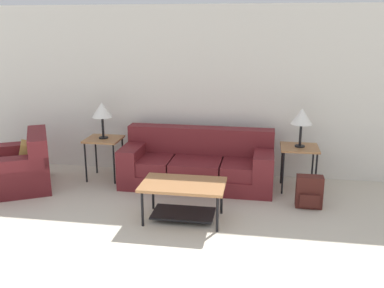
{
  "coord_description": "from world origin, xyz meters",
  "views": [
    {
      "loc": [
        0.81,
        -1.8,
        2.29
      ],
      "look_at": [
        -0.06,
        3.51,
        0.8
      ],
      "focal_mm": 40.0,
      "sensor_mm": 36.0,
      "label": 1
    }
  ],
  "objects_px": {
    "table_lamp_left": "(102,111)",
    "table_lamp_right": "(302,117)",
    "armchair": "(20,168)",
    "coffee_table": "(183,193)",
    "side_table_right": "(299,152)",
    "backpack": "(309,192)",
    "couch": "(198,165)",
    "side_table_left": "(104,143)"
  },
  "relations": [
    {
      "from": "side_table_left",
      "to": "side_table_right",
      "type": "bearing_deg",
      "value": 0.0
    },
    {
      "from": "coffee_table",
      "to": "side_table_right",
      "type": "distance_m",
      "value": 1.92
    },
    {
      "from": "armchair",
      "to": "side_table_left",
      "type": "relative_size",
      "value": 2.12
    },
    {
      "from": "table_lamp_left",
      "to": "side_table_left",
      "type": "bearing_deg",
      "value": -75.96
    },
    {
      "from": "couch",
      "to": "side_table_right",
      "type": "bearing_deg",
      "value": 1.51
    },
    {
      "from": "armchair",
      "to": "table_lamp_right",
      "type": "relative_size",
      "value": 2.48
    },
    {
      "from": "table_lamp_left",
      "to": "backpack",
      "type": "height_order",
      "value": "table_lamp_left"
    },
    {
      "from": "armchair",
      "to": "coffee_table",
      "type": "height_order",
      "value": "armchair"
    },
    {
      "from": "table_lamp_left",
      "to": "coffee_table",
      "type": "bearing_deg",
      "value": -40.63
    },
    {
      "from": "side_table_right",
      "to": "table_lamp_left",
      "type": "distance_m",
      "value": 2.95
    },
    {
      "from": "coffee_table",
      "to": "backpack",
      "type": "xyz_separation_m",
      "value": [
        1.55,
        0.63,
        -0.14
      ]
    },
    {
      "from": "armchair",
      "to": "coffee_table",
      "type": "xyz_separation_m",
      "value": [
        2.55,
        -0.69,
        0.06
      ]
    },
    {
      "from": "coffee_table",
      "to": "backpack",
      "type": "distance_m",
      "value": 1.68
    },
    {
      "from": "side_table_left",
      "to": "backpack",
      "type": "xyz_separation_m",
      "value": [
        3.01,
        -0.62,
        -0.36
      ]
    },
    {
      "from": "table_lamp_left",
      "to": "table_lamp_right",
      "type": "height_order",
      "value": "same"
    },
    {
      "from": "side_table_right",
      "to": "coffee_table",
      "type": "bearing_deg",
      "value": -139.0
    },
    {
      "from": "side_table_right",
      "to": "table_lamp_left",
      "type": "bearing_deg",
      "value": 180.0
    },
    {
      "from": "table_lamp_left",
      "to": "backpack",
      "type": "distance_m",
      "value": 3.19
    },
    {
      "from": "couch",
      "to": "side_table_left",
      "type": "bearing_deg",
      "value": 178.49
    },
    {
      "from": "couch",
      "to": "backpack",
      "type": "distance_m",
      "value": 1.66
    },
    {
      "from": "coffee_table",
      "to": "backpack",
      "type": "height_order",
      "value": "coffee_table"
    },
    {
      "from": "armchair",
      "to": "couch",
      "type": "bearing_deg",
      "value": 11.62
    },
    {
      "from": "couch",
      "to": "armchair",
      "type": "bearing_deg",
      "value": -168.38
    },
    {
      "from": "coffee_table",
      "to": "table_lamp_left",
      "type": "relative_size",
      "value": 1.83
    },
    {
      "from": "couch",
      "to": "table_lamp_right",
      "type": "height_order",
      "value": "table_lamp_right"
    },
    {
      "from": "coffee_table",
      "to": "side_table_left",
      "type": "relative_size",
      "value": 1.56
    },
    {
      "from": "armchair",
      "to": "coffee_table",
      "type": "relative_size",
      "value": 1.35
    },
    {
      "from": "coffee_table",
      "to": "side_table_left",
      "type": "height_order",
      "value": "side_table_left"
    },
    {
      "from": "coffee_table",
      "to": "side_table_right",
      "type": "bearing_deg",
      "value": 41.0
    },
    {
      "from": "couch",
      "to": "coffee_table",
      "type": "bearing_deg",
      "value": -89.59
    },
    {
      "from": "couch",
      "to": "table_lamp_left",
      "type": "height_order",
      "value": "table_lamp_left"
    },
    {
      "from": "armchair",
      "to": "table_lamp_right",
      "type": "distance_m",
      "value": 4.1
    },
    {
      "from": "backpack",
      "to": "table_lamp_right",
      "type": "bearing_deg",
      "value": 99.45
    },
    {
      "from": "side_table_left",
      "to": "table_lamp_right",
      "type": "distance_m",
      "value": 2.95
    },
    {
      "from": "coffee_table",
      "to": "table_lamp_left",
      "type": "bearing_deg",
      "value": 139.37
    },
    {
      "from": "side_table_right",
      "to": "table_lamp_left",
      "type": "relative_size",
      "value": 1.17
    },
    {
      "from": "side_table_left",
      "to": "backpack",
      "type": "bearing_deg",
      "value": -11.66
    },
    {
      "from": "armchair",
      "to": "backpack",
      "type": "distance_m",
      "value": 4.09
    },
    {
      "from": "armchair",
      "to": "coffee_table",
      "type": "bearing_deg",
      "value": -15.25
    },
    {
      "from": "table_lamp_right",
      "to": "backpack",
      "type": "bearing_deg",
      "value": -80.55
    },
    {
      "from": "side_table_left",
      "to": "couch",
      "type": "bearing_deg",
      "value": -1.51
    },
    {
      "from": "side_table_right",
      "to": "backpack",
      "type": "distance_m",
      "value": 0.73
    }
  ]
}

